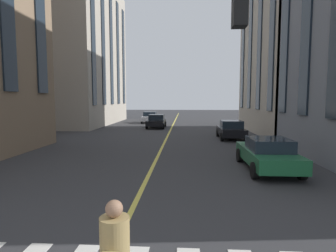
{
  "coord_description": "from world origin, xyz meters",
  "views": [
    {
      "loc": [
        -0.84,
        -1.42,
        2.97
      ],
      "look_at": [
        13.11,
        -0.56,
        1.64
      ],
      "focal_mm": 29.78,
      "sensor_mm": 36.0,
      "label": 1
    }
  ],
  "objects_px": {
    "car_black_far": "(231,130)",
    "car_white_parked_a": "(150,117)",
    "car_green_parked_b": "(268,154)",
    "car_black_mid": "(156,121)"
  },
  "relations": [
    {
      "from": "car_white_parked_a",
      "to": "car_green_parked_b",
      "type": "height_order",
      "value": "car_white_parked_a"
    },
    {
      "from": "car_black_mid",
      "to": "car_green_parked_b",
      "type": "distance_m",
      "value": 18.5
    },
    {
      "from": "car_green_parked_b",
      "to": "car_black_far",
      "type": "bearing_deg",
      "value": 0.0
    },
    {
      "from": "car_black_far",
      "to": "car_white_parked_a",
      "type": "relative_size",
      "value": 1.0
    },
    {
      "from": "car_white_parked_a",
      "to": "car_green_parked_b",
      "type": "distance_m",
      "value": 25.02
    },
    {
      "from": "car_black_far",
      "to": "car_black_mid",
      "type": "xyz_separation_m",
      "value": [
        7.91,
        6.5,
        0.0
      ]
    },
    {
      "from": "car_black_mid",
      "to": "car_white_parked_a",
      "type": "relative_size",
      "value": 1.0
    },
    {
      "from": "car_black_far",
      "to": "car_green_parked_b",
      "type": "bearing_deg",
      "value": 180.0
    },
    {
      "from": "car_black_mid",
      "to": "car_white_parked_a",
      "type": "xyz_separation_m",
      "value": [
        6.38,
        1.51,
        0.0
      ]
    },
    {
      "from": "car_black_mid",
      "to": "car_white_parked_a",
      "type": "distance_m",
      "value": 6.56
    }
  ]
}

